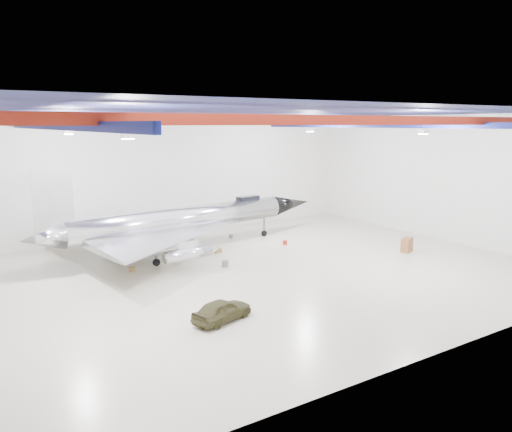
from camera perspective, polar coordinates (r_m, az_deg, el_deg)
floor at (r=34.73m, az=-0.94°, el=-6.61°), size 40.00×40.00×0.00m
wall_back at (r=46.89m, az=-10.61°, el=4.55°), size 40.00×0.00×40.00m
wall_right at (r=47.08m, az=20.34°, el=4.10°), size 0.00×30.00×30.00m
ceiling at (r=33.20m, az=-1.00°, el=11.85°), size 40.00×40.00×0.00m
ceiling_structure at (r=33.20m, az=-0.99°, el=10.68°), size 39.50×29.50×1.08m
jet_aircraft at (r=40.56m, az=-8.36°, el=-0.73°), size 26.78×17.13×7.31m
jeep at (r=26.66m, az=-3.90°, el=-10.68°), size 3.75×2.35×1.19m
desk at (r=42.20m, az=16.86°, el=-3.16°), size 1.41×1.06×1.16m
crate_ply at (r=36.22m, az=-13.99°, el=-5.95°), size 0.55×0.50×0.31m
toolbox_red at (r=40.03m, az=-8.34°, el=-4.17°), size 0.56×0.50×0.32m
engine_drum at (r=36.39m, az=-3.54°, el=-5.47°), size 0.64×0.64×0.43m
parts_bin at (r=40.31m, az=-4.39°, el=-3.95°), size 0.52×0.42×0.36m
crate_small at (r=39.75m, az=-13.87°, el=-4.50°), size 0.45×0.39×0.27m
tool_chest at (r=42.97m, az=3.34°, el=-3.03°), size 0.40×0.40×0.35m
oil_barrel at (r=38.85m, az=-8.95°, el=-4.55°), size 0.75×0.68×0.43m
spares_box at (r=45.37m, az=-2.87°, el=-2.31°), size 0.37×0.37×0.33m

